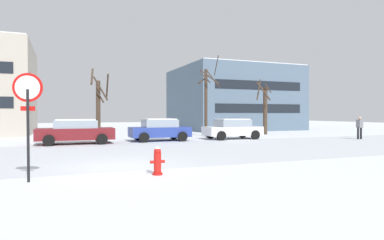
% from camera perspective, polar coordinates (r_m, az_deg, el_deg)
% --- Properties ---
extents(ground_plane, '(120.00, 120.00, 0.00)m').
position_cam_1_polar(ground_plane, '(11.63, -12.48, -7.88)').
color(ground_plane, white).
extents(road_surface, '(80.00, 9.96, 0.00)m').
position_cam_1_polar(road_surface, '(15.54, -14.80, -5.63)').
color(road_surface, silver).
rests_on(road_surface, ground).
extents(stop_sign, '(0.74, 0.18, 2.87)m').
position_cam_1_polar(stop_sign, '(9.72, -26.30, 2.21)').
color(stop_sign, black).
rests_on(stop_sign, ground).
extents(fire_hydrant, '(0.44, 0.30, 0.83)m').
position_cam_1_polar(fire_hydrant, '(9.94, -5.93, -6.95)').
color(fire_hydrant, red).
rests_on(fire_hydrant, ground).
extents(parked_car_maroon, '(4.45, 2.17, 1.48)m').
position_cam_1_polar(parked_car_maroon, '(21.10, -19.32, -1.84)').
color(parked_car_maroon, maroon).
rests_on(parked_car_maroon, ground).
extents(parked_car_blue, '(3.94, 2.14, 1.49)m').
position_cam_1_polar(parked_car_blue, '(22.28, -5.56, -1.64)').
color(parked_car_blue, '#283D93').
rests_on(parked_car_blue, ground).
extents(parked_car_white, '(4.11, 2.08, 1.45)m').
position_cam_1_polar(parked_car_white, '(24.00, 6.94, -1.49)').
color(parked_car_white, white).
rests_on(parked_car_white, ground).
extents(pedestrian_crossing, '(0.54, 0.45, 1.61)m').
position_cam_1_polar(pedestrian_crossing, '(26.51, 26.77, -0.93)').
color(pedestrian_crossing, black).
rests_on(pedestrian_crossing, ground).
extents(tree_far_left, '(1.94, 1.69, 6.38)m').
position_cam_1_polar(tree_far_left, '(26.71, 2.49, 3.62)').
color(tree_far_left, '#423326').
rests_on(tree_far_left, ground).
extents(tree_far_right, '(1.27, 1.36, 5.04)m').
position_cam_1_polar(tree_far_right, '(24.31, -15.71, 2.40)').
color(tree_far_right, '#423326').
rests_on(tree_far_right, ground).
extents(tree_far_mid, '(1.35, 1.82, 4.90)m').
position_cam_1_polar(tree_far_mid, '(29.77, 12.36, 1.97)').
color(tree_far_mid, '#423326').
rests_on(tree_far_mid, ground).
extents(building_far_right, '(12.64, 11.88, 7.19)m').
position_cam_1_polar(building_far_right, '(39.86, 6.87, 3.63)').
color(building_far_right, slate).
rests_on(building_far_right, ground).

